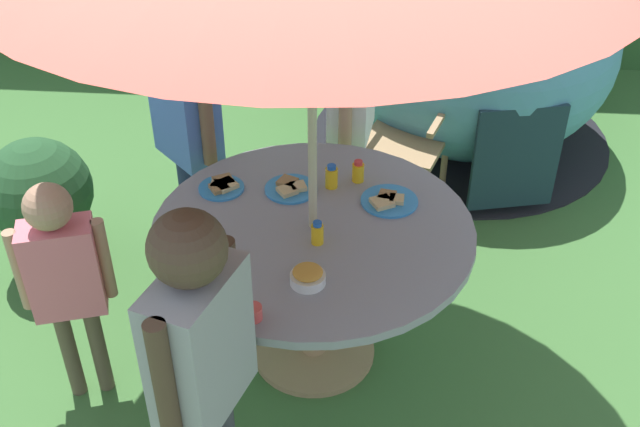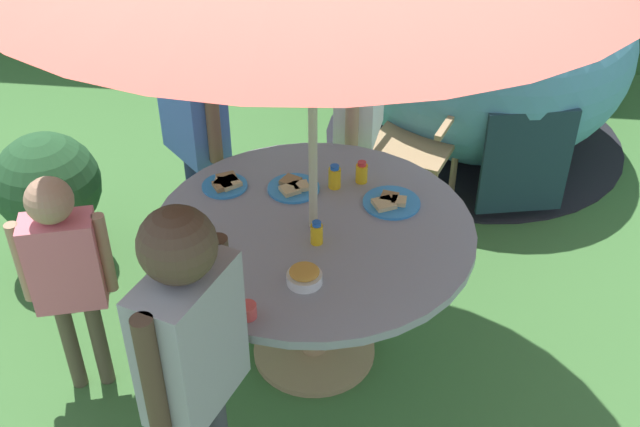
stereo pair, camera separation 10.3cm
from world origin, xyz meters
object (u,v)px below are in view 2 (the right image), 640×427
at_px(garden_table, 314,251).
at_px(dome_tent, 484,41).
at_px(juice_bottle_mid_left, 335,177).
at_px(child_in_blue_shirt, 192,107).
at_px(plate_near_left, 391,202).
at_px(child_in_pink_shirt, 65,262).
at_px(juice_bottle_far_left, 362,172).
at_px(wooden_chair, 419,126).
at_px(snack_bowl, 304,276).
at_px(plate_center_back, 293,187).
at_px(potted_plant, 49,190).
at_px(cup_near, 247,311).
at_px(child_in_grey_shirt, 190,341).
at_px(juice_bottle_center_front, 183,252).
at_px(juice_bottle_near_right, 180,235).
at_px(plate_front_edge, 225,184).
at_px(child_in_white_shirt, 360,89).
at_px(juice_bottle_far_right, 317,233).

distance_m(garden_table, dome_tent, 2.29).
xyz_separation_m(dome_tent, juice_bottle_mid_left, (-0.76, -1.83, 0.09)).
xyz_separation_m(child_in_blue_shirt, plate_near_left, (1.01, -0.52, -0.13)).
relative_size(child_in_pink_shirt, juice_bottle_far_left, 10.54).
relative_size(wooden_chair, plate_near_left, 3.61).
bearing_deg(snack_bowl, plate_center_back, 102.48).
xyz_separation_m(potted_plant, cup_near, (1.29, -1.11, 0.33)).
bearing_deg(child_in_grey_shirt, juice_bottle_center_front, 36.66).
relative_size(wooden_chair, plate_center_back, 3.88).
height_order(plate_center_back, juice_bottle_mid_left, juice_bottle_mid_left).
bearing_deg(juice_bottle_near_right, potted_plant, 141.99).
height_order(juice_bottle_near_right, juice_bottle_mid_left, juice_bottle_near_right).
xyz_separation_m(juice_bottle_near_right, juice_bottle_center_front, (0.04, -0.11, 0.01)).
xyz_separation_m(garden_table, juice_bottle_center_front, (-0.47, -0.31, 0.20)).
xyz_separation_m(plate_front_edge, cup_near, (0.27, -0.82, 0.01)).
relative_size(wooden_chair, child_in_white_shirt, 0.65).
bearing_deg(child_in_pink_shirt, juice_bottle_mid_left, 13.01).
xyz_separation_m(child_in_grey_shirt, juice_bottle_far_right, (0.31, 0.75, -0.11)).
relative_size(plate_near_left, juice_bottle_center_front, 1.91).
bearing_deg(garden_table, plate_front_edge, 150.71).
height_order(garden_table, potted_plant, potted_plant).
relative_size(dome_tent, child_in_blue_shirt, 1.74).
height_order(wooden_chair, juice_bottle_far_left, wooden_chair).
xyz_separation_m(child_in_white_shirt, juice_bottle_far_right, (-0.08, -1.11, -0.10)).
relative_size(dome_tent, plate_center_back, 10.33).
relative_size(garden_table, juice_bottle_far_left, 13.04).
bearing_deg(plate_center_back, juice_bottle_center_front, -121.09).
distance_m(plate_center_back, plate_near_left, 0.44).
xyz_separation_m(plate_center_back, juice_bottle_mid_left, (0.18, 0.04, 0.04)).
relative_size(child_in_pink_shirt, juice_bottle_far_right, 10.57).
relative_size(dome_tent, snack_bowl, 17.65).
relative_size(wooden_chair, snack_bowl, 6.62).
distance_m(juice_bottle_far_left, juice_bottle_far_right, 0.50).
height_order(plate_near_left, plate_front_edge, same).
xyz_separation_m(garden_table, juice_bottle_far_left, (0.17, 0.36, 0.19)).
bearing_deg(juice_bottle_far_right, juice_bottle_mid_left, 86.16).
xyz_separation_m(dome_tent, plate_front_edge, (-1.25, -1.89, 0.05)).
height_order(potted_plant, cup_near, cup_near).
bearing_deg(child_in_pink_shirt, juice_bottle_far_right, -6.53).
xyz_separation_m(dome_tent, plate_center_back, (-0.94, -1.88, 0.05)).
height_order(plate_front_edge, juice_bottle_far_left, juice_bottle_far_left).
bearing_deg(potted_plant, wooden_chair, 22.94).
distance_m(juice_bottle_near_right, juice_bottle_far_left, 0.89).
height_order(garden_table, child_in_white_shirt, child_in_white_shirt).
bearing_deg(snack_bowl, juice_bottle_far_right, 86.61).
bearing_deg(juice_bottle_far_left, cup_near, -109.84).
bearing_deg(child_in_white_shirt, potted_plant, -67.28).
relative_size(potted_plant, plate_near_left, 3.01).
bearing_deg(plate_front_edge, snack_bowl, -53.66).
bearing_deg(potted_plant, child_in_grey_shirt, -50.10).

